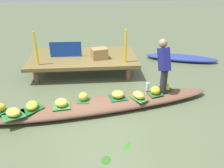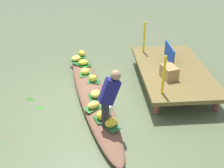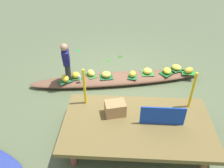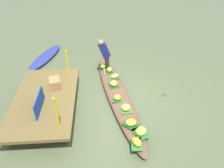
{
  "view_description": "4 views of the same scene",
  "coord_description": "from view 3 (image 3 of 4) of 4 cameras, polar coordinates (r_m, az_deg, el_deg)",
  "views": [
    {
      "loc": [
        -0.19,
        -4.39,
        2.82
      ],
      "look_at": [
        0.19,
        0.17,
        0.54
      ],
      "focal_mm": 36.62,
      "sensor_mm": 36.0,
      "label": 1
    },
    {
      "loc": [
        5.96,
        0.03,
        3.81
      ],
      "look_at": [
        -0.1,
        0.51,
        0.33
      ],
      "focal_mm": 44.18,
      "sensor_mm": 36.0,
      "label": 2
    },
    {
      "loc": [
        -0.17,
        5.7,
        4.01
      ],
      "look_at": [
        0.12,
        0.53,
        0.3
      ],
      "focal_mm": 36.69,
      "sensor_mm": 36.0,
      "label": 3
    },
    {
      "loc": [
        -5.38,
        0.54,
        4.35
      ],
      "look_at": [
        0.09,
        0.16,
        0.45
      ],
      "focal_mm": 33.18,
      "sensor_mm": 36.0,
      "label": 4
    }
  ],
  "objects": [
    {
      "name": "canal_water",
      "position": [
        6.97,
        1.23,
        0.55
      ],
      "size": [
        40.0,
        40.0,
        0.0
      ],
      "primitive_type": "plane",
      "color": "#556040",
      "rests_on": "ground"
    },
    {
      "name": "dock_platform",
      "position": [
        5.02,
        6.33,
        -10.09
      ],
      "size": [
        3.2,
        1.8,
        0.49
      ],
      "color": "brown",
      "rests_on": "ground"
    },
    {
      "name": "vendor_boat",
      "position": [
        6.91,
        1.24,
        1.32
      ],
      "size": [
        5.19,
        1.62,
        0.23
      ],
      "primitive_type": "ellipsoid",
      "rotation": [
        0.0,
        0.0,
        0.18
      ],
      "color": "brown",
      "rests_on": "ground"
    },
    {
      "name": "leaf_mat_0",
      "position": [
        7.41,
        15.69,
        3.56
      ],
      "size": [
        0.53,
        0.48,
        0.01
      ],
      "primitive_type": "cube",
      "rotation": [
        0.0,
        0.0,
        0.42
      ],
      "color": "#2A6E36",
      "rests_on": "vendor_boat"
    },
    {
      "name": "banana_bunch_0",
      "position": [
        7.37,
        15.78,
        4.04
      ],
      "size": [
        0.4,
        0.39,
        0.15
      ],
      "primitive_type": "ellipsoid",
      "rotation": [
        0.0,
        0.0,
        5.6
      ],
      "color": "yellow",
      "rests_on": "vendor_boat"
    },
    {
      "name": "leaf_mat_1",
      "position": [
        7.03,
        8.8,
        2.67
      ],
      "size": [
        0.41,
        0.36,
        0.01
      ],
      "primitive_type": "cube",
      "rotation": [
        0.0,
        0.0,
        0.12
      ],
      "color": "#367E38",
      "rests_on": "vendor_boat"
    },
    {
      "name": "banana_bunch_1",
      "position": [
        6.98,
        8.86,
        3.25
      ],
      "size": [
        0.36,
        0.35,
        0.17
      ],
      "primitive_type": "ellipsoid",
      "rotation": [
        0.0,
        0.0,
        2.53
      ],
      "color": "#F6DC4A",
      "rests_on": "vendor_boat"
    },
    {
      "name": "leaf_mat_2",
      "position": [
        6.74,
        -11.48,
        0.74
      ],
      "size": [
        0.47,
        0.42,
        0.01
      ],
      "primitive_type": "cube",
      "rotation": [
        0.0,
        0.0,
        0.58
      ],
      "color": "#225D35",
      "rests_on": "vendor_boat"
    },
    {
      "name": "banana_bunch_2",
      "position": [
        6.68,
        -11.58,
        1.42
      ],
      "size": [
        0.31,
        0.34,
        0.2
      ],
      "primitive_type": "ellipsoid",
      "rotation": [
        0.0,
        0.0,
        5.26
      ],
      "color": "yellow",
      "rests_on": "vendor_boat"
    },
    {
      "name": "leaf_mat_3",
      "position": [
        7.16,
        13.52,
        2.74
      ],
      "size": [
        0.51,
        0.51,
        0.01
      ],
      "primitive_type": "cube",
      "rotation": [
        0.0,
        0.0,
        0.77
      ],
      "color": "#175C22",
      "rests_on": "vendor_boat"
    },
    {
      "name": "banana_bunch_3",
      "position": [
        7.12,
        13.61,
        3.26
      ],
      "size": [
        0.24,
        0.3,
        0.16
      ],
      "primitive_type": "ellipsoid",
      "rotation": [
        0.0,
        0.0,
        4.73
      ],
      "color": "yellow",
      "rests_on": "vendor_boat"
    },
    {
      "name": "leaf_mat_4",
      "position": [
        6.83,
        -8.93,
        1.59
      ],
      "size": [
        0.38,
        0.35,
        0.01
      ],
      "primitive_type": "cube",
      "rotation": [
        0.0,
        0.0,
        0.3
      ],
      "color": "#225F25",
      "rests_on": "vendor_boat"
    },
    {
      "name": "banana_bunch_4",
      "position": [
        6.78,
        -9.0,
        2.22
      ],
      "size": [
        0.23,
        0.22,
        0.18
      ],
      "primitive_type": "ellipsoid",
      "rotation": [
        0.0,
        0.0,
        6.24
      ],
      "color": "yellow",
      "rests_on": "vendor_boat"
    },
    {
      "name": "leaf_mat_5",
      "position": [
        6.79,
        -1.44,
        1.83
      ],
      "size": [
        0.44,
        0.4,
        0.01
      ],
      "primitive_type": "cube",
      "rotation": [
        0.0,
        0.0,
        0.19
      ],
      "color": "#1B542D",
      "rests_on": "vendor_boat"
    },
    {
      "name": "banana_bunch_5",
      "position": [
        6.74,
        -1.45,
        2.41
      ],
      "size": [
        0.32,
        0.3,
        0.17
      ],
      "primitive_type": "ellipsoid",
      "rotation": [
        0.0,
        0.0,
        2.95
      ],
      "color": "#E0C644",
      "rests_on": "vendor_boat"
    },
    {
      "name": "leaf_mat_6",
      "position": [
        6.82,
        5.11,
        1.85
      ],
      "size": [
        0.29,
        0.34,
        0.01
      ],
      "primitive_type": "cube",
      "rotation": [
        0.0,
        0.0,
        1.46
      ],
      "color": "#216934",
      "rests_on": "vendor_boat"
    },
    {
      "name": "banana_bunch_6",
      "position": [
        6.77,
        5.15,
        2.51
      ],
      "size": [
        0.22,
        0.24,
        0.19
      ],
      "primitive_type": "ellipsoid",
      "rotation": [
        0.0,
        0.0,
        1.47
      ],
      "color": "gold",
      "rests_on": "vendor_boat"
    },
    {
      "name": "leaf_mat_7",
      "position": [
        7.36,
        18.5,
        2.73
      ],
      "size": [
        0.42,
        0.29,
        0.01
      ],
      "primitive_type": "cube",
      "rotation": [
        0.0,
        0.0,
        3.07
      ],
      "color": "#2A8433",
      "rests_on": "vendor_boat"
    },
    {
      "name": "banana_bunch_7",
      "position": [
        7.31,
        18.63,
        3.29
      ],
      "size": [
        0.35,
        0.32,
        0.17
      ],
      "primitive_type": "ellipsoid",
      "rotation": [
        0.0,
        0.0,
        3.64
      ],
      "color": "gold",
      "rests_on": "vendor_boat"
    },
    {
      "name": "leaf_mat_8",
      "position": [
        6.89,
        -5.2,
        2.24
      ],
      "size": [
        0.43,
        0.48,
        0.01
      ],
      "primitive_type": "cube",
      "rotation": [
        0.0,
        0.0,
        2.14
      ],
      "color": "#30712F",
      "rests_on": "vendor_boat"
    },
    {
      "name": "banana_bunch_8",
      "position": [
        6.85,
        -5.24,
        2.8
      ],
      "size": [
        0.32,
        0.35,
        0.16
      ],
      "primitive_type": "ellipsoid",
      "rotation": [
        0.0,
        0.0,
        2.11
      ],
      "color": "#F3CF4D",
      "rests_on": "vendor_boat"
    },
    {
      "name": "vendor_person",
      "position": [
        6.38,
        -11.35,
        5.99
      ],
      "size": [
        0.26,
        0.47,
        1.23
      ],
      "color": "#28282D",
      "rests_on": "vendor_boat"
    },
    {
      "name": "water_bottle",
      "position": [
        6.59,
        -8.06,
        1.32
      ],
      "size": [
        0.07,
        0.07,
        0.21
      ],
      "primitive_type": "cylinder",
      "color": "silver",
      "rests_on": "vendor_boat"
    },
    {
      "name": "market_banner",
      "position": [
        4.88,
        12.47,
        -7.79
      ],
      "size": [
        0.92,
        0.04,
        0.45
      ],
      "primitive_type": "cube",
      "rotation": [
        0.0,
        0.0,
        -0.01
      ],
      "color": "#143A9F",
      "rests_on": "dock_platform"
    },
    {
      "name": "railing_post_west",
      "position": [
        5.34,
        19.42,
        -1.53
      ],
      "size": [
        0.06,
        0.06,
        0.92
      ],
      "primitive_type": "cylinder",
      "color": "yellow",
      "rests_on": "dock_platform"
    },
    {
      "name": "railing_post_east",
      "position": [
        5.18,
        -6.87,
        -0.72
      ],
      "size": [
        0.06,
        0.06,
        0.92
      ],
      "primitive_type": "cylinder",
      "color": "yellow",
      "rests_on": "dock_platform"
    },
    {
      "name": "produce_crate",
      "position": [
        5.04,
        0.8,
        -6.09
      ],
      "size": [
        0.51,
        0.42,
        0.31
      ],
      "primitive_type": "cube",
      "rotation": [
        0.0,
        0.0,
        0.25
      ],
      "color": "#A37849",
      "rests_on": "dock_platform"
    },
    {
      "name": "drifting_plant_0",
      "position": [
        8.06,
        -0.89,
        5.85
      ],
      "size": [
        0.21,
        0.26,
        0.01
      ],
      "primitive_type": "ellipsoid",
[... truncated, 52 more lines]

